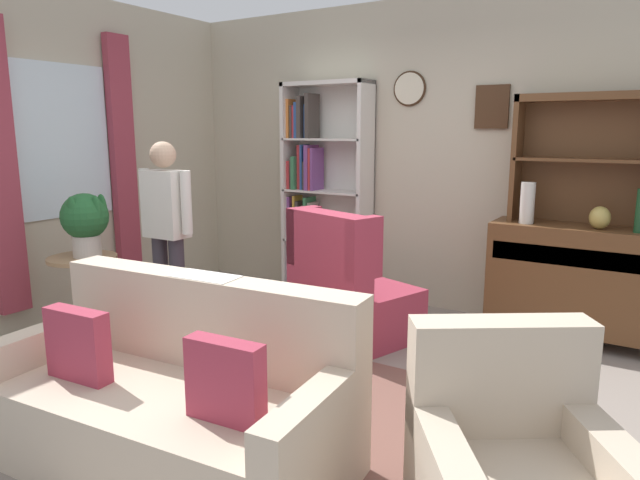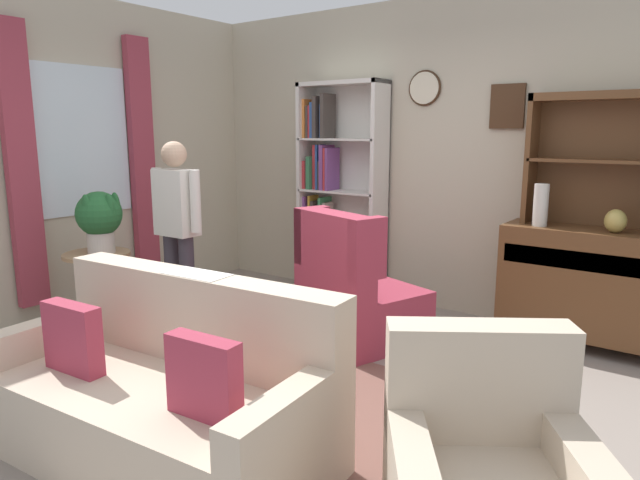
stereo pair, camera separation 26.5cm
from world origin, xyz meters
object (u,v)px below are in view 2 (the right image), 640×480
at_px(wingback_chair, 355,295).
at_px(plant_stand, 99,284).
at_px(potted_plant_large, 100,217).
at_px(potted_plant_small, 110,327).
at_px(vase_round, 616,221).
at_px(person_reading, 177,224).
at_px(couch_floral, 164,398).
at_px(sideboard, 591,283).
at_px(vase_tall, 541,205).
at_px(sideboard_hutch, 608,142).
at_px(bookshelf, 335,192).

height_order(wingback_chair, plant_stand, wingback_chair).
bearing_deg(potted_plant_large, wingback_chair, 30.45).
height_order(wingback_chair, potted_plant_small, wingback_chair).
xyz_separation_m(vase_round, plant_stand, (-3.42, -1.95, -0.59)).
bearing_deg(person_reading, couch_floral, -42.95).
relative_size(sideboard, plant_stand, 1.92).
height_order(vase_tall, wingback_chair, vase_tall).
height_order(sideboard, plant_stand, sideboard).
distance_m(sideboard_hutch, vase_round, 0.60).
distance_m(sideboard_hutch, person_reading, 3.33).
bearing_deg(couch_floral, sideboard, 63.53).
bearing_deg(bookshelf, potted_plant_small, -102.87).
xyz_separation_m(bookshelf, vase_round, (2.55, -0.15, -0.03)).
height_order(sideboard_hutch, potted_plant_large, sideboard_hutch).
distance_m(couch_floral, wingback_chair, 1.90).
bearing_deg(couch_floral, bookshelf, 108.61).
bearing_deg(sideboard, bookshelf, 178.05).
height_order(sideboard_hutch, couch_floral, sideboard_hutch).
bearing_deg(couch_floral, wingback_chair, 92.17).
distance_m(vase_tall, wingback_chair, 1.58).
bearing_deg(wingback_chair, vase_tall, 38.61).
height_order(potted_plant_large, person_reading, person_reading).
height_order(vase_round, potted_plant_small, vase_round).
relative_size(vase_round, couch_floral, 0.09).
relative_size(couch_floral, person_reading, 1.19).
bearing_deg(vase_round, wingback_chair, -151.11).
relative_size(sideboard_hutch, plant_stand, 1.63).
distance_m(sideboard_hutch, vase_tall, 0.65).
bearing_deg(couch_floral, sideboard_hutch, 64.38).
bearing_deg(potted_plant_small, potted_plant_large, 149.83).
xyz_separation_m(plant_stand, potted_plant_small, (0.35, -0.16, -0.25)).
distance_m(vase_round, potted_plant_small, 3.81).
bearing_deg(wingback_chair, plant_stand, -149.59).
distance_m(vase_round, couch_floral, 3.28).
bearing_deg(potted_plant_large, potted_plant_small, -30.17).
xyz_separation_m(sideboard_hutch, potted_plant_large, (-3.25, -2.10, -0.59)).
bearing_deg(sideboard, person_reading, -149.67).
relative_size(bookshelf, couch_floral, 1.13).
relative_size(sideboard, potted_plant_large, 2.63).
relative_size(sideboard, person_reading, 0.83).
xyz_separation_m(sideboard, vase_round, (0.13, -0.07, 0.50)).
relative_size(sideboard_hutch, person_reading, 0.71).
xyz_separation_m(potted_plant_small, person_reading, (0.17, 0.56, 0.74)).
xyz_separation_m(couch_floral, potted_plant_small, (-1.51, 0.69, -0.14)).
xyz_separation_m(couch_floral, potted_plant_large, (-1.82, 0.87, 0.65)).
xyz_separation_m(vase_round, person_reading, (-2.90, -1.55, -0.10)).
relative_size(sideboard, potted_plant_small, 4.53).
relative_size(potted_plant_large, potted_plant_small, 1.72).
height_order(sideboard, wingback_chair, wingback_chair).
bearing_deg(vase_tall, bookshelf, 175.41).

